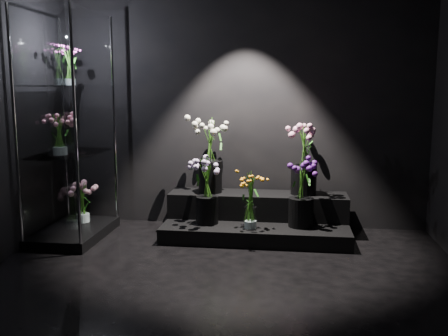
# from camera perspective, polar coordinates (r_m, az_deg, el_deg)

# --- Properties ---
(floor) EXTENTS (4.00, 4.00, 0.00)m
(floor) POSITION_cam_1_polar(r_m,az_deg,el_deg) (3.83, -0.98, -14.38)
(floor) COLOR black
(floor) RESTS_ON ground
(wall_back) EXTENTS (4.00, 0.00, 4.00)m
(wall_back) POSITION_cam_1_polar(r_m,az_deg,el_deg) (5.50, 2.16, 7.79)
(wall_back) COLOR black
(wall_back) RESTS_ON floor
(wall_front) EXTENTS (4.00, 0.00, 4.00)m
(wall_front) POSITION_cam_1_polar(r_m,az_deg,el_deg) (1.57, -12.25, 4.29)
(wall_front) COLOR black
(wall_front) RESTS_ON floor
(display_riser) EXTENTS (1.89, 0.84, 0.42)m
(display_riser) POSITION_cam_1_polar(r_m,az_deg,el_deg) (5.28, 3.76, -5.74)
(display_riser) COLOR black
(display_riser) RESTS_ON floor
(display_case) EXTENTS (0.62, 1.03, 2.27)m
(display_case) POSITION_cam_1_polar(r_m,az_deg,el_deg) (5.23, -17.29, 4.41)
(display_case) COLOR black
(display_case) RESTS_ON floor
(bouquet_orange_bells) EXTENTS (0.31, 0.31, 0.56)m
(bouquet_orange_bells) POSITION_cam_1_polar(r_m,az_deg,el_deg) (4.90, 3.05, -3.69)
(bouquet_orange_bells) COLOR white
(bouquet_orange_bells) RESTS_ON display_riser
(bouquet_lilac) EXTENTS (0.36, 0.36, 0.67)m
(bouquet_lilac) POSITION_cam_1_polar(r_m,az_deg,el_deg) (5.06, -1.96, -2.13)
(bouquet_lilac) COLOR black
(bouquet_lilac) RESTS_ON display_riser
(bouquet_purple) EXTENTS (0.40, 0.40, 0.67)m
(bouquet_purple) POSITION_cam_1_polar(r_m,az_deg,el_deg) (5.00, 8.83, -2.64)
(bouquet_purple) COLOR black
(bouquet_purple) RESTS_ON display_riser
(bouquet_cream_roses) EXTENTS (0.55, 0.55, 0.79)m
(bouquet_cream_roses) POSITION_cam_1_polar(r_m,az_deg,el_deg) (5.30, -1.59, 2.19)
(bouquet_cream_roses) COLOR black
(bouquet_cream_roses) RESTS_ON display_riser
(bouquet_pink_roses) EXTENTS (0.44, 0.44, 0.74)m
(bouquet_pink_roses) POSITION_cam_1_polar(r_m,az_deg,el_deg) (5.28, 9.16, 1.36)
(bouquet_pink_roses) COLOR black
(bouquet_pink_roses) RESTS_ON display_riser
(bouquet_case_pink) EXTENTS (0.28, 0.28, 0.39)m
(bouquet_case_pink) POSITION_cam_1_polar(r_m,az_deg,el_deg) (5.09, -18.30, 3.72)
(bouquet_case_pink) COLOR white
(bouquet_case_pink) RESTS_ON display_case
(bouquet_case_magenta) EXTENTS (0.23, 0.23, 0.39)m
(bouquet_case_magenta) POSITION_cam_1_polar(r_m,az_deg,el_deg) (5.40, -17.27, 11.13)
(bouquet_case_magenta) COLOR white
(bouquet_case_magenta) RESTS_ON display_case
(bouquet_case_base_pink) EXTENTS (0.34, 0.34, 0.43)m
(bouquet_case_base_pink) POSITION_cam_1_polar(r_m,az_deg,el_deg) (5.54, -15.90, -3.65)
(bouquet_case_base_pink) COLOR white
(bouquet_case_base_pink) RESTS_ON display_case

